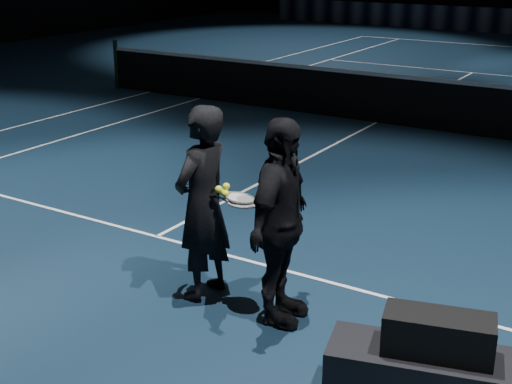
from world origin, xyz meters
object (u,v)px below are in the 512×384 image
racket_upper (240,198)px  racket_lower (242,203)px  player_bench (434,381)px  tennis_balls (225,191)px  player_b (280,223)px  player_a (203,204)px  racket_bag (438,335)px

racket_upper → racket_lower: bearing=-42.7°
player_bench → tennis_balls: 2.42m
racket_lower → tennis_balls: 0.21m
racket_lower → player_b: bearing=0.0°
player_a → player_b: same height
tennis_balls → racket_bag: bearing=-14.7°
player_bench → tennis_balls: bearing=150.7°
player_bench → tennis_balls: (-2.18, 0.57, 0.87)m
racket_lower → racket_upper: size_ratio=1.00×
racket_bag → racket_lower: 2.11m
player_bench → racket_lower: size_ratio=2.24×
racket_bag → player_a: size_ratio=0.41×
player_bench → player_b: player_b is taller
player_b → racket_upper: (-0.45, 0.06, 0.13)m
player_a → racket_upper: player_a is taller
player_b → racket_lower: bearing=78.8°
racket_bag → player_b: size_ratio=0.41×
racket_lower → tennis_balls: bearing=178.5°
player_bench → tennis_balls: tennis_balls is taller
racket_bag → racket_upper: (-2.04, 0.60, 0.44)m
player_b → racket_upper: player_b is taller
player_bench → racket_lower: 2.22m
player_bench → player_a: bearing=152.0°
player_bench → racket_bag: bearing=0.0°
racket_upper → tennis_balls: size_ratio=5.67×
racket_bag → racket_upper: racket_upper is taller
player_bench → racket_upper: (-2.04, 0.60, 0.82)m
player_bench → racket_upper: size_ratio=2.24×
player_b → racket_lower: player_b is taller
player_a → player_bench: bearing=79.0°
racket_bag → player_a: (-2.44, 0.58, 0.32)m
racket_bag → player_b: player_b is taller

